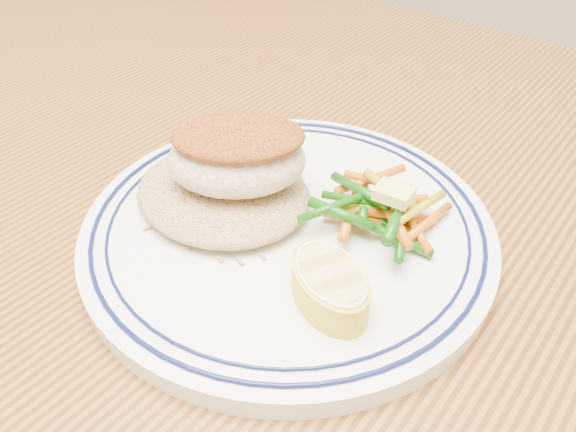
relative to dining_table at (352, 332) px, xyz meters
The scene contains 7 objects.
dining_table is the anchor object (origin of this frame).
plate 0.12m from the dining_table, 149.75° to the right, with size 0.29×0.29×0.02m.
rice_pilaf 0.16m from the dining_table, 157.93° to the right, with size 0.13×0.12×0.03m, color #9A784D.
fish_fillet 0.18m from the dining_table, 158.82° to the right, with size 0.12×0.11×0.05m.
vegetable_pile 0.13m from the dining_table, 60.57° to the left, with size 0.09×0.10×0.03m.
butter_pat 0.15m from the dining_table, 23.49° to the left, with size 0.02×0.02×0.01m, color #E5D870.
lemon_wedge 0.14m from the dining_table, 74.54° to the right, with size 0.08×0.08×0.02m.
Camera 1 is at (0.14, -0.26, 1.02)m, focal length 35.00 mm.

